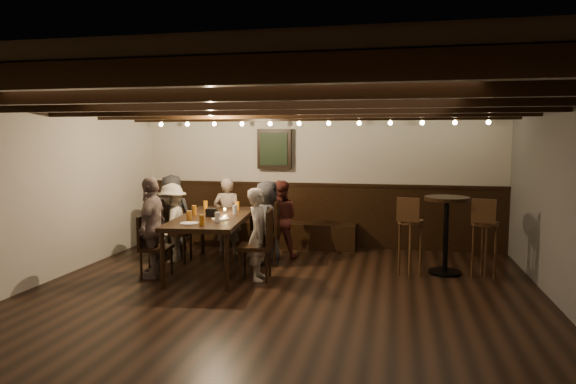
% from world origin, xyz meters
% --- Properties ---
extents(room, '(7.00, 7.00, 7.00)m').
position_xyz_m(room, '(-0.29, 2.21, 1.07)').
color(room, black).
rests_on(room, ground).
extents(dining_table, '(1.22, 2.25, 0.81)m').
position_xyz_m(dining_table, '(-1.26, 1.41, 0.74)').
color(dining_table, black).
rests_on(dining_table, floor).
extents(chair_left_near, '(0.50, 0.50, 0.99)m').
position_xyz_m(chair_left_near, '(-2.03, 1.77, 0.30)').
color(chair_left_near, black).
rests_on(chair_left_near, floor).
extents(chair_left_far, '(0.44, 0.44, 0.88)m').
position_xyz_m(chair_left_far, '(-1.92, 0.88, 0.27)').
color(chair_left_far, black).
rests_on(chair_left_far, floor).
extents(chair_right_near, '(0.50, 0.50, 0.98)m').
position_xyz_m(chair_right_near, '(-0.60, 1.95, 0.30)').
color(chair_right_near, black).
rests_on(chair_right_near, floor).
extents(chair_right_far, '(0.49, 0.49, 0.97)m').
position_xyz_m(chair_right_far, '(-0.49, 1.05, 0.30)').
color(chair_right_far, black).
rests_on(chair_right_far, floor).
extents(person_bench_left, '(0.70, 0.50, 1.35)m').
position_xyz_m(person_bench_left, '(-2.26, 2.20, 0.67)').
color(person_bench_left, '#232426').
rests_on(person_bench_left, floor).
extents(person_bench_centre, '(0.51, 0.37, 1.30)m').
position_xyz_m(person_bench_centre, '(-1.39, 2.46, 0.65)').
color(person_bench_centre, slate).
rests_on(person_bench_centre, floor).
extents(person_bench_right, '(0.67, 0.55, 1.27)m').
position_xyz_m(person_bench_right, '(-0.48, 2.42, 0.63)').
color(person_bench_right, '#5C261F').
rests_on(person_bench_right, floor).
extents(person_left_near, '(0.56, 0.85, 1.24)m').
position_xyz_m(person_left_near, '(-2.06, 1.77, 0.62)').
color(person_left_near, '#9D9785').
rests_on(person_left_near, floor).
extents(person_left_far, '(0.44, 0.87, 1.42)m').
position_xyz_m(person_left_far, '(-1.95, 0.88, 0.71)').
color(person_left_far, gray).
rests_on(person_left_far, floor).
extents(person_right_near, '(0.48, 0.68, 1.29)m').
position_xyz_m(person_right_near, '(-0.57, 1.95, 0.65)').
color(person_right_near, '#2A2B2D').
rests_on(person_right_near, floor).
extents(person_right_far, '(0.36, 0.50, 1.27)m').
position_xyz_m(person_right_far, '(-0.46, 1.06, 0.64)').
color(person_right_far, '#B3A997').
rests_on(person_right_far, floor).
extents(pint_a, '(0.07, 0.07, 0.14)m').
position_xyz_m(pint_a, '(-1.63, 2.07, 0.88)').
color(pint_a, '#BF7219').
rests_on(pint_a, dining_table).
extents(pint_b, '(0.07, 0.07, 0.14)m').
position_xyz_m(pint_b, '(-1.09, 2.09, 0.88)').
color(pint_b, '#BF7219').
rests_on(pint_b, dining_table).
extents(pint_c, '(0.07, 0.07, 0.14)m').
position_xyz_m(pint_c, '(-1.57, 1.48, 0.88)').
color(pint_c, '#BF7219').
rests_on(pint_c, dining_table).
extents(pint_d, '(0.07, 0.07, 0.14)m').
position_xyz_m(pint_d, '(-0.99, 1.65, 0.88)').
color(pint_d, silver).
rests_on(pint_d, dining_table).
extents(pint_e, '(0.07, 0.07, 0.14)m').
position_xyz_m(pint_e, '(-1.43, 0.94, 0.88)').
color(pint_e, '#BF7219').
rests_on(pint_e, dining_table).
extents(pint_f, '(0.07, 0.07, 0.14)m').
position_xyz_m(pint_f, '(-1.00, 0.89, 0.88)').
color(pint_f, silver).
rests_on(pint_f, dining_table).
extents(pint_g, '(0.07, 0.07, 0.14)m').
position_xyz_m(pint_g, '(-1.12, 0.63, 0.88)').
color(pint_g, '#BF7219').
rests_on(pint_g, dining_table).
extents(plate_near, '(0.24, 0.24, 0.01)m').
position_xyz_m(plate_near, '(-1.33, 0.70, 0.81)').
color(plate_near, white).
rests_on(plate_near, dining_table).
extents(plate_far, '(0.24, 0.24, 0.01)m').
position_xyz_m(plate_far, '(-1.05, 1.14, 0.81)').
color(plate_far, white).
rests_on(plate_far, dining_table).
extents(condiment_caddy, '(0.15, 0.10, 0.12)m').
position_xyz_m(condiment_caddy, '(-1.26, 1.36, 0.87)').
color(condiment_caddy, black).
rests_on(condiment_caddy, dining_table).
extents(candle, '(0.05, 0.05, 0.05)m').
position_xyz_m(candle, '(-1.18, 1.73, 0.83)').
color(candle, beige).
rests_on(candle, dining_table).
extents(high_top_table, '(0.63, 0.63, 1.12)m').
position_xyz_m(high_top_table, '(2.08, 1.91, 0.73)').
color(high_top_table, black).
rests_on(high_top_table, floor).
extents(bar_stool_left, '(0.38, 0.40, 1.13)m').
position_xyz_m(bar_stool_left, '(1.58, 1.70, 0.42)').
color(bar_stool_left, '#352011').
rests_on(bar_stool_left, floor).
extents(bar_stool_right, '(0.38, 0.40, 1.13)m').
position_xyz_m(bar_stool_right, '(2.58, 1.75, 0.42)').
color(bar_stool_right, '#352011').
rests_on(bar_stool_right, floor).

